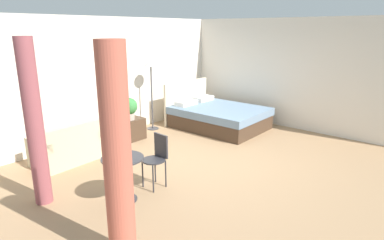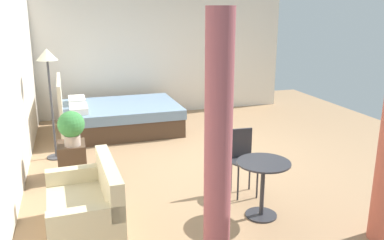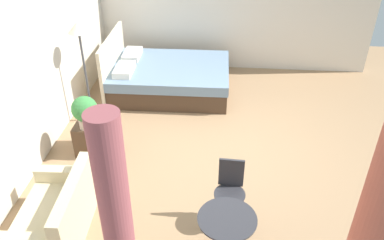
# 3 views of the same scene
# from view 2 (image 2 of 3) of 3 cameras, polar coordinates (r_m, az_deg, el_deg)

# --- Properties ---
(ground_plane) EXTENTS (9.30, 8.75, 0.02)m
(ground_plane) POSITION_cam_2_polar(r_m,az_deg,el_deg) (6.75, 2.21, -5.18)
(ground_plane) COLOR #9E7A56
(wall_back) EXTENTS (9.30, 0.12, 2.75)m
(wall_back) POSITION_cam_2_polar(r_m,az_deg,el_deg) (6.10, -24.20, 4.74)
(wall_back) COLOR silver
(wall_back) RESTS_ON ground
(wall_right) EXTENTS (0.12, 5.75, 2.75)m
(wall_right) POSITION_cam_2_polar(r_m,az_deg,el_deg) (9.40, -4.07, 9.39)
(wall_right) COLOR silver
(wall_right) RESTS_ON ground
(bed) EXTENTS (1.73, 2.30, 1.11)m
(bed) POSITION_cam_2_polar(r_m,az_deg,el_deg) (8.13, -10.54, 0.45)
(bed) COLOR #473323
(bed) RESTS_ON ground
(couch) EXTENTS (1.25, 0.78, 0.79)m
(couch) POSITION_cam_2_polar(r_m,az_deg,el_deg) (4.59, -14.61, -12.18)
(couch) COLOR beige
(couch) RESTS_ON ground
(nightstand) EXTENTS (0.48, 0.39, 0.49)m
(nightstand) POSITION_cam_2_polar(r_m,az_deg,el_deg) (6.15, -16.58, -5.38)
(nightstand) COLOR #473323
(nightstand) RESTS_ON ground
(potted_plant) EXTENTS (0.38, 0.38, 0.50)m
(potted_plant) POSITION_cam_2_polar(r_m,az_deg,el_deg) (5.89, -16.73, -0.87)
(potted_plant) COLOR tan
(potted_plant) RESTS_ON nightstand
(floor_lamp) EXTENTS (0.32, 0.32, 1.78)m
(floor_lamp) POSITION_cam_2_polar(r_m,az_deg,el_deg) (6.69, -19.73, 6.93)
(floor_lamp) COLOR #3F3F44
(floor_lamp) RESTS_ON ground
(balcony_table) EXTENTS (0.62, 0.62, 0.68)m
(balcony_table) POSITION_cam_2_polar(r_m,az_deg,el_deg) (4.77, 10.01, -8.19)
(balcony_table) COLOR #2D2D33
(balcony_table) RESTS_ON ground
(cafe_chair_near_window) EXTENTS (0.39, 0.39, 0.87)m
(cafe_chair_near_window) POSITION_cam_2_polar(r_m,az_deg,el_deg) (5.31, 7.19, -4.93)
(cafe_chair_near_window) COLOR #2D2D33
(cafe_chair_near_window) RESTS_ON ground
(curtain_right) EXTENTS (0.24, 0.24, 2.40)m
(curtain_right) POSITION_cam_2_polar(r_m,az_deg,el_deg) (3.48, 3.71, -4.25)
(curtain_right) COLOR #994C51
(curtain_right) RESTS_ON ground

